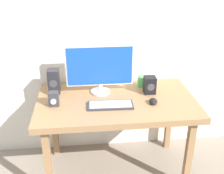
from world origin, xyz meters
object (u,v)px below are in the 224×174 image
(desk, at_px, (116,107))
(audio_controller, at_px, (54,99))
(keyboard_primary, at_px, (111,105))
(mouse, at_px, (153,101))
(monitor, at_px, (100,68))
(speaker_right, at_px, (150,85))
(coffee_mug, at_px, (141,81))
(speaker_left, at_px, (54,81))

(desk, height_order, audio_controller, audio_controller)
(keyboard_primary, relative_size, audio_controller, 3.10)
(mouse, bearing_deg, audio_controller, -173.56)
(monitor, xyz_separation_m, speaker_right, (0.43, -0.06, -0.15))
(coffee_mug, bearing_deg, monitor, -169.53)
(mouse, relative_size, speaker_right, 0.61)
(mouse, bearing_deg, monitor, 158.51)
(monitor, height_order, speaker_left, monitor)
(desk, relative_size, speaker_left, 6.13)
(mouse, bearing_deg, coffee_mug, 105.88)
(audio_controller, bearing_deg, monitor, 27.84)
(desk, bearing_deg, keyboard_primary, -119.38)
(audio_controller, bearing_deg, speaker_right, 9.87)
(desk, height_order, mouse, mouse)
(speaker_right, xyz_separation_m, speaker_left, (-0.83, 0.09, 0.03))
(mouse, xyz_separation_m, coffee_mug, (-0.03, 0.33, 0.03))
(coffee_mug, bearing_deg, keyboard_primary, -133.36)
(desk, xyz_separation_m, coffee_mug, (0.26, 0.23, 0.13))
(desk, relative_size, audio_controller, 11.23)
(desk, distance_m, speaker_left, 0.59)
(keyboard_primary, distance_m, coffee_mug, 0.47)
(monitor, distance_m, mouse, 0.53)
(mouse, relative_size, coffee_mug, 0.87)
(desk, height_order, speaker_left, speaker_left)
(mouse, relative_size, speaker_left, 0.43)
(speaker_right, bearing_deg, mouse, -93.45)
(keyboard_primary, xyz_separation_m, coffee_mug, (0.32, 0.34, 0.04))
(speaker_right, xyz_separation_m, audio_controller, (-0.82, -0.14, -0.02))
(keyboard_primary, bearing_deg, speaker_left, 147.69)
(monitor, bearing_deg, mouse, -31.65)
(coffee_mug, bearing_deg, speaker_right, -71.57)
(speaker_right, distance_m, audio_controller, 0.83)
(keyboard_primary, distance_m, speaker_right, 0.42)
(keyboard_primary, bearing_deg, audio_controller, 172.09)
(speaker_left, bearing_deg, monitor, -3.89)
(mouse, xyz_separation_m, speaker_left, (-0.82, 0.29, 0.09))
(keyboard_primary, height_order, mouse, mouse)
(keyboard_primary, bearing_deg, coffee_mug, 46.64)
(desk, distance_m, mouse, 0.32)
(speaker_right, relative_size, audio_controller, 1.28)
(monitor, xyz_separation_m, coffee_mug, (0.39, 0.07, -0.18))
(keyboard_primary, bearing_deg, mouse, 1.69)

